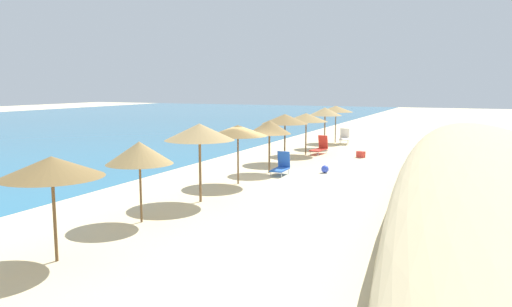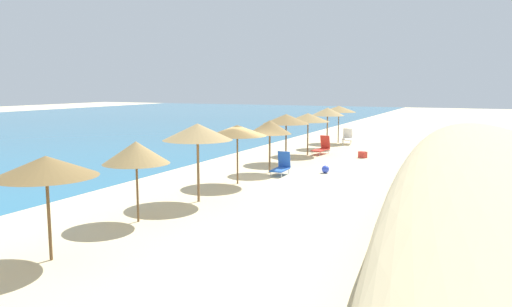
# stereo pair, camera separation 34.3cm
# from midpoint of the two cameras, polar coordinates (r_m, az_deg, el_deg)

# --- Properties ---
(ground_plane) EXTENTS (160.00, 160.00, 0.00)m
(ground_plane) POSITION_cam_midpoint_polar(r_m,az_deg,el_deg) (22.27, -0.01, -3.23)
(ground_plane) COLOR beige
(dune_ridge) EXTENTS (48.74, 10.45, 2.25)m
(dune_ridge) POSITION_cam_midpoint_polar(r_m,az_deg,el_deg) (16.76, 26.59, -3.84)
(dune_ridge) COLOR #C9B586
(dune_ridge) RESTS_ON ground_plane
(beach_umbrella_1) EXTENTS (2.47, 2.47, 2.60)m
(beach_umbrella_1) POSITION_cam_midpoint_polar(r_m,az_deg,el_deg) (12.90, -23.08, -1.43)
(beach_umbrella_1) COLOR brown
(beach_umbrella_1) RESTS_ON ground_plane
(beach_umbrella_2) EXTENTS (2.08, 2.08, 2.56)m
(beach_umbrella_2) POSITION_cam_midpoint_polar(r_m,az_deg,el_deg) (15.80, -13.82, 0.08)
(beach_umbrella_2) COLOR brown
(beach_umbrella_2) RESTS_ON ground_plane
(beach_umbrella_3) EXTENTS (2.56, 2.56, 2.90)m
(beach_umbrella_3) POSITION_cam_midpoint_polar(r_m,az_deg,el_deg) (18.19, -7.03, 2.45)
(beach_umbrella_3) COLOR brown
(beach_umbrella_3) RESTS_ON ground_plane
(beach_umbrella_4) EXTENTS (2.55, 2.55, 2.57)m
(beach_umbrella_4) POSITION_cam_midpoint_polar(r_m,az_deg,el_deg) (21.44, -2.55, 2.65)
(beach_umbrella_4) COLOR brown
(beach_umbrella_4) RESTS_ON ground_plane
(beach_umbrella_5) EXTENTS (2.14, 2.14, 2.59)m
(beach_umbrella_5) POSITION_cam_midpoint_polar(r_m,az_deg,el_deg) (24.23, 1.14, 3.04)
(beach_umbrella_5) COLOR brown
(beach_umbrella_5) RESTS_ON ground_plane
(beach_umbrella_6) EXTENTS (2.58, 2.58, 2.70)m
(beach_umbrella_6) POSITION_cam_midpoint_polar(r_m,az_deg,el_deg) (27.51, 2.98, 3.97)
(beach_umbrella_6) COLOR brown
(beach_umbrella_6) RESTS_ON ground_plane
(beach_umbrella_7) EXTENTS (2.65, 2.65, 2.58)m
(beach_umbrella_7) POSITION_cam_midpoint_polar(r_m,az_deg,el_deg) (30.71, 5.45, 4.14)
(beach_umbrella_7) COLOR brown
(beach_umbrella_7) RESTS_ON ground_plane
(beach_umbrella_8) EXTENTS (2.27, 2.27, 2.76)m
(beach_umbrella_8) POSITION_cam_midpoint_polar(r_m,az_deg,el_deg) (34.32, 7.64, 4.78)
(beach_umbrella_8) COLOR brown
(beach_umbrella_8) RESTS_ON ground_plane
(beach_umbrella_9) EXTENTS (2.55, 2.55, 2.76)m
(beach_umbrella_9) POSITION_cam_midpoint_polar(r_m,az_deg,el_deg) (37.51, 8.88, 5.07)
(beach_umbrella_9) COLOR brown
(beach_umbrella_9) RESTS_ON ground_plane
(lounge_chair_0) EXTENTS (1.35, 0.67, 1.10)m
(lounge_chair_0) POSITION_cam_midpoint_polar(r_m,az_deg,el_deg) (23.91, 2.50, -1.45)
(lounge_chair_0) COLOR blue
(lounge_chair_0) RESTS_ON ground_plane
(lounge_chair_1) EXTENTS (1.63, 0.81, 1.14)m
(lounge_chair_1) POSITION_cam_midpoint_polar(r_m,az_deg,el_deg) (31.36, 7.03, 0.72)
(lounge_chair_1) COLOR red
(lounge_chair_1) RESTS_ON ground_plane
(lounge_chair_2) EXTENTS (1.64, 0.94, 1.10)m
(lounge_chair_2) POSITION_cam_midpoint_polar(r_m,az_deg,el_deg) (37.05, 9.83, 1.84)
(lounge_chair_2) COLOR white
(lounge_chair_2) RESTS_ON ground_plane
(beach_ball) EXTENTS (0.38, 0.38, 0.38)m
(beach_ball) POSITION_cam_midpoint_polar(r_m,az_deg,el_deg) (24.62, 7.51, -1.78)
(beach_ball) COLOR blue
(beach_ball) RESTS_ON ground_plane
(cooler_box) EXTENTS (0.50, 0.55, 0.38)m
(cooler_box) POSITION_cam_midpoint_polar(r_m,az_deg,el_deg) (30.18, 11.60, -0.10)
(cooler_box) COLOR red
(cooler_box) RESTS_ON ground_plane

